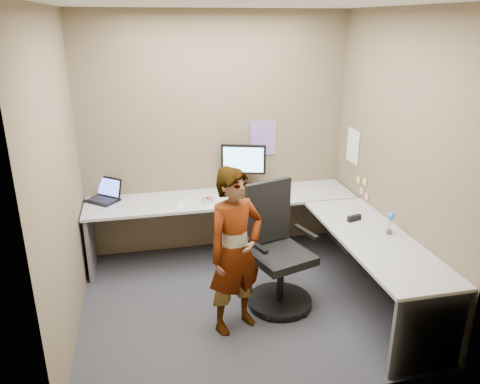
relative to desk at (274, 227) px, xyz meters
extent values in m
plane|color=#2A2A2F|center=(-0.44, -0.39, -0.59)|extent=(3.00, 3.00, 0.00)
plane|color=brown|center=(-0.44, 0.91, 0.76)|extent=(3.00, 0.00, 3.00)
plane|color=brown|center=(1.06, -0.39, 0.76)|extent=(0.00, 2.70, 2.70)
plane|color=brown|center=(-1.94, -0.39, 0.76)|extent=(0.00, 2.70, 2.70)
plane|color=white|center=(-0.44, -0.39, 2.11)|extent=(3.00, 3.00, 0.00)
cube|color=#A3A3A3|center=(-0.44, 0.59, 0.13)|extent=(2.96, 0.65, 0.03)
cube|color=#A3A3A3|center=(0.74, -0.71, 0.13)|extent=(0.65, 1.91, 0.03)
cube|color=#59595B|center=(-1.88, 0.59, -0.24)|extent=(0.04, 0.60, 0.70)
cube|color=#59595B|center=(1.00, 0.59, -0.24)|extent=(0.04, 0.60, 0.70)
cube|color=#59595B|center=(0.74, -1.63, -0.24)|extent=(0.60, 0.04, 0.70)
cube|color=red|center=(-0.15, 0.74, 0.17)|extent=(0.37, 0.32, 0.06)
cube|color=black|center=(-0.15, 0.74, 0.21)|extent=(0.25, 0.20, 0.02)
cube|color=black|center=(-0.15, 0.76, 0.28)|extent=(0.06, 0.06, 0.13)
cube|color=black|center=(-0.15, 0.76, 0.52)|extent=(0.49, 0.19, 0.34)
cube|color=#8BCBF0|center=(-0.16, 0.74, 0.52)|extent=(0.43, 0.14, 0.28)
cube|color=black|center=(-1.72, 0.75, 0.15)|extent=(0.41, 0.40, 0.02)
cube|color=black|center=(-1.65, 0.84, 0.27)|extent=(0.30, 0.27, 0.22)
cube|color=#4559DD|center=(-1.65, 0.84, 0.27)|extent=(0.25, 0.23, 0.18)
cube|color=#B7B7BC|center=(-0.61, 0.48, 0.16)|extent=(0.12, 0.08, 0.04)
sphere|color=red|center=(-0.61, 0.47, 0.19)|extent=(0.04, 0.04, 0.04)
cone|color=white|center=(-0.92, 0.43, 0.17)|extent=(0.10, 0.10, 0.06)
cube|color=black|center=(0.72, -0.32, 0.17)|extent=(0.16, 0.08, 0.05)
cylinder|color=brown|center=(0.90, -0.67, 0.16)|extent=(0.05, 0.05, 0.04)
cylinder|color=#338C3F|center=(0.90, -0.67, 0.25)|extent=(0.01, 0.01, 0.14)
sphere|color=#3C73D6|center=(0.90, -0.67, 0.32)|extent=(0.07, 0.07, 0.07)
cube|color=#846BB7|center=(0.11, 0.90, 0.71)|extent=(0.30, 0.01, 0.40)
cube|color=white|center=(1.05, 0.51, 0.66)|extent=(0.01, 0.28, 0.38)
cube|color=#F2E059|center=(1.05, 0.16, 0.36)|extent=(0.01, 0.07, 0.07)
cube|color=pink|center=(1.05, 0.21, 0.23)|extent=(0.01, 0.07, 0.07)
cube|color=pink|center=(1.05, 0.09, 0.21)|extent=(0.01, 0.07, 0.07)
cube|color=#F2E059|center=(1.05, 0.31, 0.33)|extent=(0.01, 0.07, 0.07)
cylinder|color=black|center=(-0.08, -0.51, -0.54)|extent=(0.62, 0.62, 0.04)
cylinder|color=black|center=(-0.08, -0.51, -0.30)|extent=(0.07, 0.07, 0.44)
cube|color=black|center=(-0.08, -0.51, -0.07)|extent=(0.64, 0.64, 0.08)
cube|color=black|center=(-0.15, -0.27, 0.30)|extent=(0.48, 0.20, 0.61)
cube|color=black|center=(-0.34, -0.59, 0.12)|extent=(0.14, 0.33, 0.03)
cube|color=black|center=(0.19, -0.42, 0.12)|extent=(0.14, 0.33, 0.03)
imported|color=#999399|center=(-0.56, -0.73, 0.15)|extent=(0.64, 0.55, 1.48)
camera|label=1|loc=(-1.28, -4.19, 1.99)|focal=35.00mm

